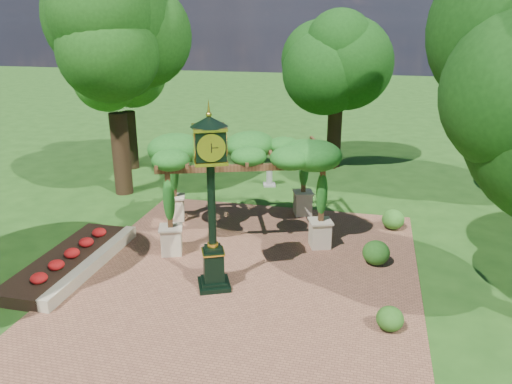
# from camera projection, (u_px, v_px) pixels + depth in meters

# --- Properties ---
(ground) EXTENTS (120.00, 120.00, 0.00)m
(ground) POSITION_uv_depth(u_px,v_px,m) (235.00, 296.00, 13.74)
(ground) COLOR #1E4714
(ground) RESTS_ON ground
(brick_plaza) EXTENTS (10.00, 12.00, 0.04)m
(brick_plaza) POSITION_uv_depth(u_px,v_px,m) (244.00, 278.00, 14.65)
(brick_plaza) COLOR brown
(brick_plaza) RESTS_ON ground
(border_wall) EXTENTS (0.35, 5.00, 0.40)m
(border_wall) POSITION_uv_depth(u_px,v_px,m) (94.00, 264.00, 15.13)
(border_wall) COLOR #C6B793
(border_wall) RESTS_ON ground
(flower_bed) EXTENTS (1.50, 5.00, 0.36)m
(flower_bed) POSITION_uv_depth(u_px,v_px,m) (67.00, 261.00, 15.33)
(flower_bed) COLOR red
(flower_bed) RESTS_ON ground
(pedestal_clock) EXTENTS (1.30, 1.30, 4.98)m
(pedestal_clock) POSITION_uv_depth(u_px,v_px,m) (211.00, 189.00, 13.20)
(pedestal_clock) COLOR black
(pedestal_clock) RESTS_ON brick_plaza
(pergola) EXTENTS (6.51, 5.19, 3.56)m
(pergola) POSITION_uv_depth(u_px,v_px,m) (242.00, 153.00, 16.87)
(pergola) COLOR beige
(pergola) RESTS_ON brick_plaza
(sundial) EXTENTS (0.67, 0.67, 0.97)m
(sundial) POSITION_uv_depth(u_px,v_px,m) (269.00, 177.00, 22.73)
(sundial) COLOR gray
(sundial) RESTS_ON ground
(shrub_front) EXTENTS (0.87, 0.87, 0.60)m
(shrub_front) POSITION_uv_depth(u_px,v_px,m) (390.00, 319.00, 12.11)
(shrub_front) COLOR #245217
(shrub_front) RESTS_ON brick_plaza
(shrub_mid) EXTENTS (0.86, 0.86, 0.76)m
(shrub_mid) POSITION_uv_depth(u_px,v_px,m) (376.00, 253.00, 15.36)
(shrub_mid) COLOR #215217
(shrub_mid) RESTS_ON brick_plaza
(shrub_back) EXTENTS (0.81, 0.81, 0.72)m
(shrub_back) POSITION_uv_depth(u_px,v_px,m) (393.00, 219.00, 17.96)
(shrub_back) COLOR #2E691E
(shrub_back) RESTS_ON brick_plaza
(tree_west_near) EXTENTS (4.85, 4.85, 9.11)m
(tree_west_near) POSITION_uv_depth(u_px,v_px,m) (111.00, 45.00, 19.89)
(tree_west_near) COLOR #352315
(tree_west_near) RESTS_ON ground
(tree_west_far) EXTENTS (3.48, 3.48, 7.50)m
(tree_west_far) POSITION_uv_depth(u_px,v_px,m) (124.00, 65.00, 23.95)
(tree_west_far) COLOR black
(tree_west_far) RESTS_ON ground
(tree_north) EXTENTS (4.25, 4.25, 7.37)m
(tree_north) POSITION_uv_depth(u_px,v_px,m) (338.00, 66.00, 24.28)
(tree_north) COLOR #311E13
(tree_north) RESTS_ON ground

